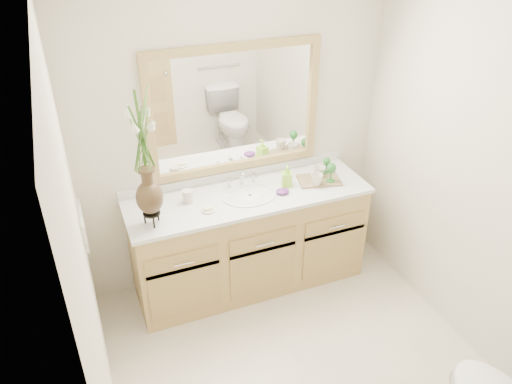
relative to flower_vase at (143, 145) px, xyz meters
name	(u,v)px	position (x,y,z in m)	size (l,w,h in m)	color
floor	(305,373)	(0.74, -0.90, -1.42)	(2.60, 2.60, 0.00)	beige
wall_back	(235,135)	(0.74, 0.40, -0.22)	(2.40, 0.02, 2.40)	beige
wall_left	(88,279)	(-0.46, -0.90, -0.22)	(0.02, 2.60, 2.40)	beige
wall_right	(487,184)	(1.94, -0.90, -0.22)	(0.02, 2.60, 2.40)	beige
vanity	(249,241)	(0.74, 0.11, -1.02)	(1.80, 0.55, 0.80)	tan
counter	(249,196)	(0.74, 0.11, -0.61)	(1.84, 0.57, 0.03)	silver
sink	(250,202)	(0.74, 0.10, -0.65)	(0.38, 0.34, 0.23)	white
mirror	(235,110)	(0.74, 0.38, -0.02)	(1.32, 0.04, 0.97)	white
switch_plate	(84,230)	(-0.44, -0.14, -0.44)	(0.02, 0.12, 0.12)	white
flower_vase	(143,145)	(0.00, 0.00, 0.00)	(0.21, 0.21, 0.87)	black
tumbler	(188,196)	(0.30, 0.18, -0.54)	(0.08, 0.08, 0.10)	beige
soap_dish	(208,210)	(0.40, 0.01, -0.58)	(0.10, 0.10, 0.03)	beige
soap_bottle	(287,177)	(1.06, 0.13, -0.52)	(0.07, 0.07, 0.15)	#96E135
purple_dish	(283,191)	(0.98, 0.04, -0.57)	(0.10, 0.08, 0.04)	#602878
tray	(319,180)	(1.33, 0.10, -0.58)	(0.32, 0.22, 0.02)	brown
mug_left	(317,179)	(1.27, 0.04, -0.53)	(0.09, 0.09, 0.09)	beige
mug_right	(319,172)	(1.34, 0.14, -0.53)	(0.09, 0.08, 0.09)	beige
goblet_front	(331,169)	(1.39, 0.04, -0.47)	(0.07, 0.07, 0.16)	#236B26
goblet_back	(327,162)	(1.43, 0.18, -0.49)	(0.06, 0.06, 0.13)	#236B26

